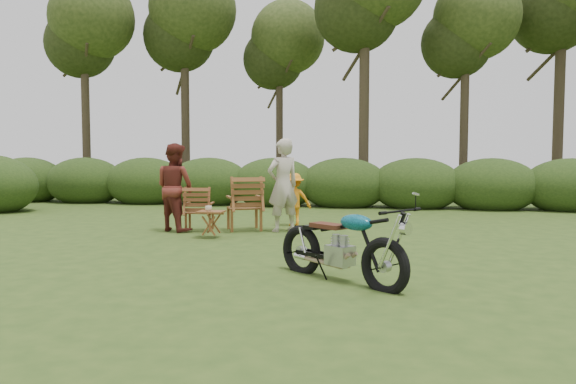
% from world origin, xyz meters
% --- Properties ---
extents(ground, '(80.00, 80.00, 0.00)m').
position_xyz_m(ground, '(0.00, 0.00, 0.00)').
color(ground, '#2C4416').
rests_on(ground, ground).
extents(tree_line, '(22.52, 11.62, 8.14)m').
position_xyz_m(tree_line, '(0.50, 9.74, 3.81)').
color(tree_line, '#372B1E').
rests_on(tree_line, ground).
extents(motorcycle, '(1.94, 1.74, 1.08)m').
position_xyz_m(motorcycle, '(0.73, -0.28, 0.00)').
color(motorcycle, '#0C88A7').
rests_on(motorcycle, ground).
extents(lawn_chair_right, '(0.96, 0.96, 1.05)m').
position_xyz_m(lawn_chair_right, '(-1.52, 3.77, 0.00)').
color(lawn_chair_right, brown).
rests_on(lawn_chair_right, ground).
extents(lawn_chair_left, '(0.68, 0.68, 0.86)m').
position_xyz_m(lawn_chair_left, '(-2.38, 3.57, 0.00)').
color(lawn_chair_left, brown).
rests_on(lawn_chair_left, ground).
extents(side_table, '(0.47, 0.40, 0.49)m').
position_xyz_m(side_table, '(-1.85, 2.68, 0.24)').
color(side_table, brown).
rests_on(side_table, ground).
extents(cup, '(0.16, 0.16, 0.10)m').
position_xyz_m(cup, '(-1.89, 2.66, 0.53)').
color(cup, beige).
rests_on(cup, side_table).
extents(adult_a, '(0.78, 0.75, 1.80)m').
position_xyz_m(adult_a, '(-0.74, 3.73, 0.00)').
color(adult_a, '#BAAB99').
rests_on(adult_a, ground).
extents(adult_b, '(1.04, 0.96, 1.71)m').
position_xyz_m(adult_b, '(-2.81, 3.41, 0.00)').
color(adult_b, maroon).
rests_on(adult_b, ground).
extents(child, '(0.80, 0.61, 1.10)m').
position_xyz_m(child, '(-0.67, 4.60, 0.00)').
color(child, orange).
rests_on(child, ground).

